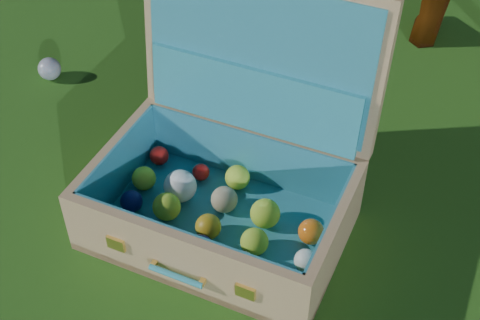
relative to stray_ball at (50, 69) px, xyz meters
name	(u,v)px	position (x,y,z in m)	size (l,w,h in m)	color
ground	(247,180)	(0.74, 0.03, -0.03)	(60.00, 60.00, 0.00)	#215114
stray_ball	(50,69)	(0.00, 0.00, 0.00)	(0.07, 0.07, 0.07)	teal
suitcase	(232,162)	(0.78, -0.07, 0.12)	(0.68, 0.59, 0.56)	tan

